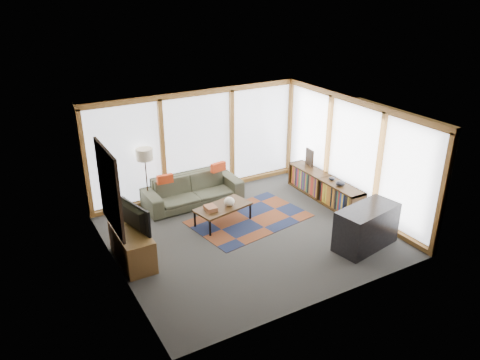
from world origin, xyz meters
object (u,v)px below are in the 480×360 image
floor_lamp (147,180)px  tv_console (132,246)px  bar_counter (366,227)px  sofa (193,190)px  bookshelf (324,188)px  coffee_table (223,215)px  television (132,218)px

floor_lamp → tv_console: bearing=-117.1°
bar_counter → sofa: bearing=112.2°
bookshelf → bar_counter: 2.19m
sofa → bookshelf: size_ratio=0.97×
floor_lamp → bar_counter: bearing=-48.9°
bookshelf → bar_counter: bar_counter is taller
floor_lamp → coffee_table: size_ratio=1.22×
bar_counter → floor_lamp: bearing=121.0°
sofa → coffee_table: sofa is taller
floor_lamp → television: (-0.95, -1.93, 0.16)m
coffee_table → tv_console: tv_console is taller
coffee_table → bookshelf: bearing=-3.5°
sofa → coffee_table: (0.16, -1.23, -0.14)m
coffee_table → tv_console: (-2.19, -0.48, 0.12)m
floor_lamp → tv_console: 2.21m
sofa → bar_counter: bar_counter is taller
coffee_table → bar_counter: bearing=-47.9°
floor_lamp → sofa: bearing=-12.1°
coffee_table → television: (-2.14, -0.48, 0.70)m
coffee_table → television: 2.30m
coffee_table → bookshelf: 2.68m
sofa → tv_console: (-2.02, -1.71, -0.02)m
floor_lamp → television: size_ratio=1.65×
sofa → tv_console: bearing=-140.2°
bookshelf → floor_lamp: bearing=157.4°
coffee_table → tv_console: bearing=-167.5°
floor_lamp → bookshelf: bearing=-22.6°
bookshelf → bar_counter: bearing=-107.0°
tv_console → television: size_ratio=1.41×
coffee_table → bar_counter: 3.05m
coffee_table → tv_console: size_ratio=0.95×
tv_console → bookshelf: bearing=3.8°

